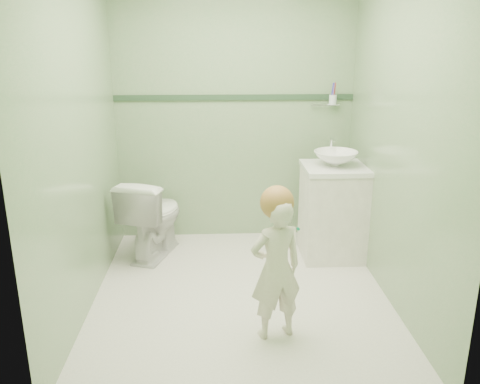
{
  "coord_description": "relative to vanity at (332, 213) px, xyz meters",
  "views": [
    {
      "loc": [
        -0.17,
        -3.36,
        1.88
      ],
      "look_at": [
        0.0,
        0.15,
        0.78
      ],
      "focal_mm": 37.17,
      "sensor_mm": 36.0,
      "label": 1
    }
  ],
  "objects": [
    {
      "name": "ground",
      "position": [
        -0.84,
        -0.7,
        -0.4
      ],
      "size": [
        2.5,
        2.5,
        0.0
      ],
      "primitive_type": "plane",
      "color": "silver",
      "rests_on": "ground"
    },
    {
      "name": "room_shell",
      "position": [
        -0.84,
        -0.7,
        0.8
      ],
      "size": [
        2.5,
        2.54,
        2.4
      ],
      "color": "#7DA877",
      "rests_on": "ground"
    },
    {
      "name": "trim_stripe",
      "position": [
        -0.84,
        0.54,
        0.95
      ],
      "size": [
        2.2,
        0.02,
        0.05
      ],
      "primitive_type": "cube",
      "color": "#2A452E",
      "rests_on": "room_shell"
    },
    {
      "name": "vanity",
      "position": [
        0.0,
        0.0,
        0.0
      ],
      "size": [
        0.52,
        0.5,
        0.8
      ],
      "primitive_type": "cube",
      "color": "silver",
      "rests_on": "ground"
    },
    {
      "name": "counter",
      "position": [
        0.0,
        0.0,
        0.41
      ],
      "size": [
        0.54,
        0.52,
        0.04
      ],
      "primitive_type": "cube",
      "color": "white",
      "rests_on": "vanity"
    },
    {
      "name": "basin",
      "position": [
        0.0,
        0.0,
        0.49
      ],
      "size": [
        0.37,
        0.37,
        0.13
      ],
      "primitive_type": "imported",
      "color": "white",
      "rests_on": "counter"
    },
    {
      "name": "faucet",
      "position": [
        0.0,
        0.19,
        0.57
      ],
      "size": [
        0.03,
        0.13,
        0.18
      ],
      "color": "silver",
      "rests_on": "counter"
    },
    {
      "name": "cup_holder",
      "position": [
        0.05,
        0.48,
        0.93
      ],
      "size": [
        0.26,
        0.07,
        0.21
      ],
      "color": "silver",
      "rests_on": "room_shell"
    },
    {
      "name": "toilet",
      "position": [
        -1.58,
        0.1,
        -0.04
      ],
      "size": [
        0.6,
        0.8,
        0.72
      ],
      "primitive_type": "imported",
      "rotation": [
        0.0,
        0.0,
        2.83
      ],
      "color": "white",
      "rests_on": "ground"
    },
    {
      "name": "toddler",
      "position": [
        -0.64,
        -1.22,
        0.07
      ],
      "size": [
        0.4,
        0.32,
        0.95
      ],
      "primitive_type": "imported",
      "rotation": [
        0.0,
        0.0,
        3.43
      ],
      "color": "beige",
      "rests_on": "ground"
    },
    {
      "name": "hair_cap",
      "position": [
        -0.64,
        -1.2,
        0.51
      ],
      "size": [
        0.21,
        0.21,
        0.21
      ],
      "primitive_type": "sphere",
      "color": "#A37037",
      "rests_on": "toddler"
    },
    {
      "name": "teal_toothbrush",
      "position": [
        -0.54,
        -1.32,
        0.39
      ],
      "size": [
        0.1,
        0.14,
        0.08
      ],
      "color": "#0A8A67",
      "rests_on": "toddler"
    }
  ]
}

